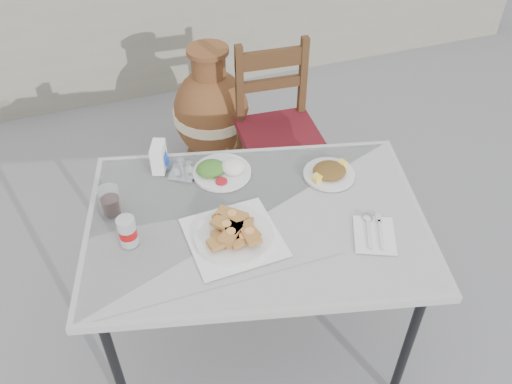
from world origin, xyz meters
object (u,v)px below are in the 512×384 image
object	(u,v)px
salad_rice_plate	(221,170)
napkin_holder	(159,157)
pide_plate	(233,232)
soda_can	(127,231)
condiment_caddy	(183,171)
cola_glass	(110,203)
terracotta_urn	(212,114)
cafe_table	(256,228)
chair	(278,129)
salad_chopped_plate	(329,172)

from	to	relation	value
salad_rice_plate	napkin_holder	distance (m)	0.27
pide_plate	soda_can	xyz separation A→B (m)	(-0.37, 0.10, 0.03)
salad_rice_plate	condiment_caddy	bearing A→B (deg)	165.01
cola_glass	terracotta_urn	size ratio (longest dim) A/B	0.14
pide_plate	terracotta_urn	size ratio (longest dim) A/B	0.42
cafe_table	cola_glass	distance (m)	0.57
cola_glass	chair	size ratio (longest dim) A/B	0.12
salad_chopped_plate	pide_plate	bearing A→B (deg)	-156.82
salad_chopped_plate	condiment_caddy	xyz separation A→B (m)	(-0.58, 0.20, 0.01)
pide_plate	terracotta_urn	xyz separation A→B (m)	(0.29, 1.41, -0.44)
salad_rice_plate	chair	size ratio (longest dim) A/B	0.26
pide_plate	condiment_caddy	size ratio (longest dim) A/B	2.58
salad_rice_plate	terracotta_urn	bearing A→B (deg)	77.67
napkin_holder	condiment_caddy	world-z (taller)	napkin_holder
cola_glass	condiment_caddy	xyz separation A→B (m)	(0.31, 0.13, -0.03)
salad_chopped_plate	condiment_caddy	distance (m)	0.61
salad_chopped_plate	napkin_holder	distance (m)	0.71
condiment_caddy	cola_glass	bearing A→B (deg)	-157.96
salad_chopped_plate	cola_glass	size ratio (longest dim) A/B	1.85
soda_can	terracotta_urn	world-z (taller)	soda_can
cafe_table	napkin_holder	world-z (taller)	napkin_holder
pide_plate	terracotta_urn	distance (m)	1.50
soda_can	cola_glass	xyz separation A→B (m)	(-0.04, 0.18, -0.01)
condiment_caddy	cafe_table	bearing A→B (deg)	-58.55
soda_can	terracotta_urn	xyz separation A→B (m)	(0.66, 1.31, -0.47)
salad_rice_plate	condiment_caddy	distance (m)	0.16
soda_can	condiment_caddy	world-z (taller)	soda_can
salad_rice_plate	chair	world-z (taller)	chair
napkin_holder	terracotta_urn	bearing A→B (deg)	84.43
cafe_table	napkin_holder	distance (m)	0.52
salad_rice_plate	soda_can	world-z (taller)	soda_can
salad_chopped_plate	chair	size ratio (longest dim) A/B	0.23
cafe_table	salad_rice_plate	xyz separation A→B (m)	(-0.05, 0.30, 0.08)
cafe_table	salad_rice_plate	bearing A→B (deg)	99.81
cafe_table	salad_chopped_plate	distance (m)	0.40
cola_glass	condiment_caddy	world-z (taller)	cola_glass
soda_can	chair	distance (m)	1.32
pide_plate	chair	distance (m)	1.17
salad_rice_plate	salad_chopped_plate	distance (m)	0.45
pide_plate	napkin_holder	bearing A→B (deg)	109.50
soda_can	chair	world-z (taller)	chair
pide_plate	soda_can	world-z (taller)	soda_can
pide_plate	napkin_holder	xyz separation A→B (m)	(-0.17, 0.49, 0.03)
salad_rice_plate	salad_chopped_plate	bearing A→B (deg)	-20.65
salad_rice_plate	cola_glass	bearing A→B (deg)	-169.76
salad_chopped_plate	soda_can	bearing A→B (deg)	-172.71
napkin_holder	chair	world-z (taller)	chair
napkin_holder	soda_can	bearing A→B (deg)	-95.51
pide_plate	condiment_caddy	world-z (taller)	condiment_caddy
salad_rice_plate	soda_can	size ratio (longest dim) A/B	2.04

